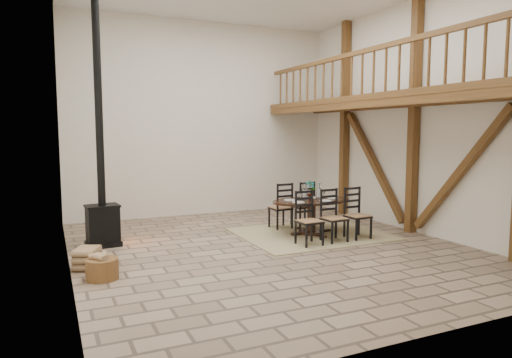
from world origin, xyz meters
name	(u,v)px	position (x,y,z in m)	size (l,w,h in m)	color
ground	(271,248)	(0.00, 0.00, 0.00)	(8.00, 8.00, 0.00)	#9C8368
room_shell	(327,88)	(1.19, 0.00, 3.01)	(7.02, 8.02, 5.01)	white
rug	(311,234)	(1.30, 0.70, 0.01)	(3.00, 2.50, 0.02)	tan
dining_table	(314,216)	(1.31, 0.59, 0.41)	(1.85, 2.06, 1.16)	black
wood_stove	(102,187)	(-2.85, 1.49, 1.14)	(0.66, 0.54, 5.00)	black
log_basket	(102,268)	(-3.08, -0.57, 0.17)	(0.47, 0.47, 0.39)	brown
log_stack	(87,258)	(-3.24, 0.07, 0.17)	(0.49, 0.55, 0.34)	tan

